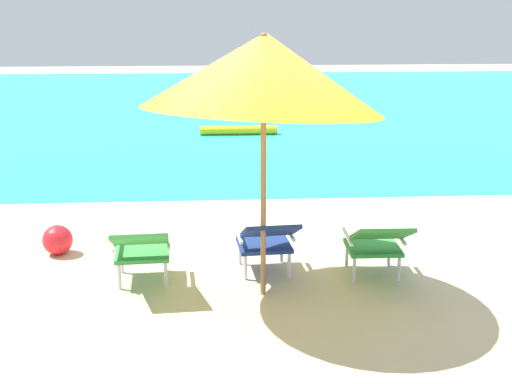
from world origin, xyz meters
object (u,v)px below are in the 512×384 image
swim_buoy (239,130)px  lounge_chair_right (377,242)px  beach_ball (58,240)px  lounge_chair_left (141,247)px  beach_umbrella_center (264,72)px  lounge_chair_center (267,239)px

swim_buoy → lounge_chair_right: (1.03, -7.81, 0.31)m
beach_ball → lounge_chair_left: bearing=-43.5°
beach_umbrella_center → lounge_chair_center: bearing=80.7°
beach_umbrella_center → beach_ball: bearing=150.8°
swim_buoy → lounge_chair_right: lounge_chair_right is taller
lounge_chair_center → lounge_chair_right: size_ratio=1.03×
lounge_chair_right → lounge_chair_center: bearing=171.7°
lounge_chair_center → lounge_chair_right: 1.08m
lounge_chair_left → lounge_chair_right: bearing=0.2°
lounge_chair_left → lounge_chair_right: (2.27, 0.01, 0.00)m
swim_buoy → beach_umbrella_center: size_ratio=0.53×
swim_buoy → lounge_chair_center: size_ratio=1.75×
beach_ball → swim_buoy: bearing=71.9°
swim_buoy → beach_ball: (-2.25, -6.87, 0.06)m
lounge_chair_left → beach_ball: bearing=136.5°
lounge_chair_left → beach_umbrella_center: bearing=-12.1°
beach_umbrella_center → beach_ball: (-2.15, 1.20, -1.90)m
lounge_chair_right → lounge_chair_left: bearing=-179.8°
lounge_chair_right → beach_ball: 3.42m
lounge_chair_left → lounge_chair_center: same height
swim_buoy → beach_ball: size_ratio=4.91×
swim_buoy → lounge_chair_center: lounge_chair_center is taller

